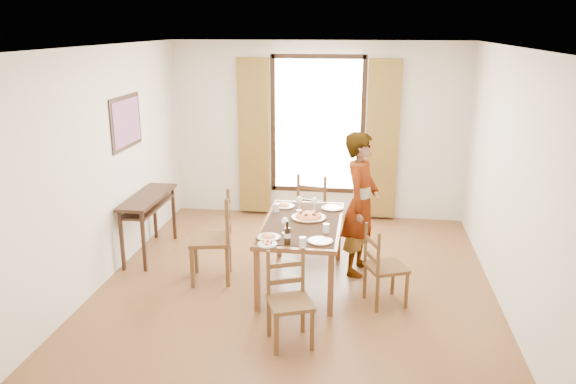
# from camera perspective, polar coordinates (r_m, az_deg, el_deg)

# --- Properties ---
(ground) EXTENTS (5.00, 5.00, 0.00)m
(ground) POSITION_cam_1_polar(r_m,az_deg,el_deg) (6.71, 0.94, -9.13)
(ground) COLOR brown
(ground) RESTS_ON ground
(room_shell) EXTENTS (4.60, 5.10, 2.74)m
(room_shell) POSITION_cam_1_polar(r_m,az_deg,el_deg) (6.32, 1.10, 4.07)
(room_shell) COLOR beige
(room_shell) RESTS_ON ground
(console_table) EXTENTS (0.38, 1.20, 0.80)m
(console_table) POSITION_cam_1_polar(r_m,az_deg,el_deg) (7.50, -14.04, -1.21)
(console_table) COLOR black
(console_table) RESTS_ON ground
(dining_table) EXTENTS (0.89, 1.61, 0.76)m
(dining_table) POSITION_cam_1_polar(r_m,az_deg,el_deg) (6.44, 1.45, -3.65)
(dining_table) COLOR brown
(dining_table) RESTS_ON ground
(chair_west) EXTENTS (0.55, 0.55, 1.06)m
(chair_west) POSITION_cam_1_polar(r_m,az_deg,el_deg) (6.64, -7.53, -4.91)
(chair_west) COLOR brown
(chair_west) RESTS_ON ground
(chair_north) EXTENTS (0.52, 0.52, 0.99)m
(chair_north) POSITION_cam_1_polar(r_m,az_deg,el_deg) (7.77, 2.75, -1.78)
(chair_north) COLOR brown
(chair_north) RESTS_ON ground
(chair_south) EXTENTS (0.51, 0.51, 0.89)m
(chair_south) POSITION_cam_1_polar(r_m,az_deg,el_deg) (5.37, 0.13, -11.12)
(chair_south) COLOR brown
(chair_south) RESTS_ON ground
(chair_east) EXTENTS (0.51, 0.51, 0.89)m
(chair_east) POSITION_cam_1_polar(r_m,az_deg,el_deg) (6.15, 9.67, -7.64)
(chair_east) COLOR brown
(chair_east) RESTS_ON ground
(man) EXTENTS (0.84, 0.73, 1.73)m
(man) POSITION_cam_1_polar(r_m,az_deg,el_deg) (6.74, 7.41, -1.21)
(man) COLOR #94979C
(man) RESTS_ON ground
(plate_sw) EXTENTS (0.27, 0.27, 0.05)m
(plate_sw) POSITION_cam_1_polar(r_m,az_deg,el_deg) (5.93, -2.02, -4.47)
(plate_sw) COLOR silver
(plate_sw) RESTS_ON dining_table
(plate_se) EXTENTS (0.27, 0.27, 0.05)m
(plate_se) POSITION_cam_1_polar(r_m,az_deg,el_deg) (5.84, 3.29, -4.84)
(plate_se) COLOR silver
(plate_se) RESTS_ON dining_table
(plate_nw) EXTENTS (0.27, 0.27, 0.05)m
(plate_nw) POSITION_cam_1_polar(r_m,az_deg,el_deg) (6.93, -0.44, -1.31)
(plate_nw) COLOR silver
(plate_nw) RESTS_ON dining_table
(plate_ne) EXTENTS (0.27, 0.27, 0.05)m
(plate_ne) POSITION_cam_1_polar(r_m,az_deg,el_deg) (6.88, 4.51, -1.49)
(plate_ne) COLOR silver
(plate_ne) RESTS_ON dining_table
(pasta_platter) EXTENTS (0.40, 0.40, 0.10)m
(pasta_platter) POSITION_cam_1_polar(r_m,az_deg,el_deg) (6.50, 2.11, -2.32)
(pasta_platter) COLOR red
(pasta_platter) RESTS_ON dining_table
(caprese_plate) EXTENTS (0.20, 0.20, 0.04)m
(caprese_plate) POSITION_cam_1_polar(r_m,az_deg,el_deg) (5.76, -2.12, -5.22)
(caprese_plate) COLOR silver
(caprese_plate) RESTS_ON dining_table
(wine_glass_a) EXTENTS (0.08, 0.08, 0.18)m
(wine_glass_a) POSITION_cam_1_polar(r_m,az_deg,el_deg) (6.04, -0.31, -3.41)
(wine_glass_a) COLOR white
(wine_glass_a) RESTS_ON dining_table
(wine_glass_b) EXTENTS (0.08, 0.08, 0.18)m
(wine_glass_b) POSITION_cam_1_polar(r_m,az_deg,el_deg) (6.74, 2.69, -1.27)
(wine_glass_b) COLOR white
(wine_glass_b) RESTS_ON dining_table
(wine_glass_c) EXTENTS (0.08, 0.08, 0.18)m
(wine_glass_c) POSITION_cam_1_polar(r_m,az_deg,el_deg) (6.77, 1.15, -1.17)
(wine_glass_c) COLOR white
(wine_glass_c) RESTS_ON dining_table
(tumbler_a) EXTENTS (0.07, 0.07, 0.10)m
(tumbler_a) POSITION_cam_1_polar(r_m,az_deg,el_deg) (6.09, 3.89, -3.69)
(tumbler_a) COLOR silver
(tumbler_a) RESTS_ON dining_table
(tumbler_b) EXTENTS (0.07, 0.07, 0.10)m
(tumbler_b) POSITION_cam_1_polar(r_m,az_deg,el_deg) (6.75, -1.19, -1.61)
(tumbler_b) COLOR silver
(tumbler_b) RESTS_ON dining_table
(tumbler_c) EXTENTS (0.07, 0.07, 0.10)m
(tumbler_c) POSITION_cam_1_polar(r_m,az_deg,el_deg) (5.71, 1.49, -5.09)
(tumbler_c) COLOR silver
(tumbler_c) RESTS_ON dining_table
(wine_bottle) EXTENTS (0.07, 0.07, 0.25)m
(wine_bottle) POSITION_cam_1_polar(r_m,az_deg,el_deg) (5.73, -0.07, -4.19)
(wine_bottle) COLOR black
(wine_bottle) RESTS_ON dining_table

